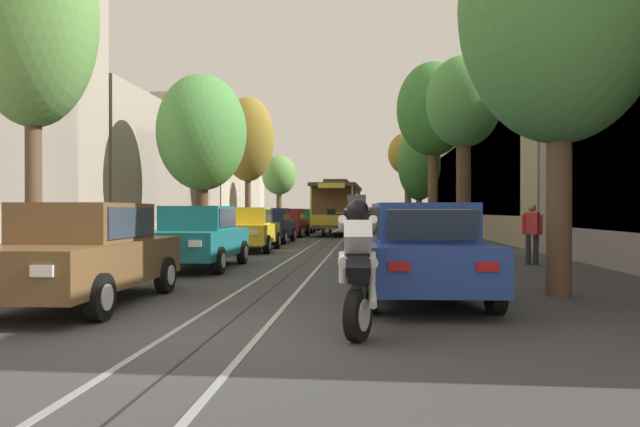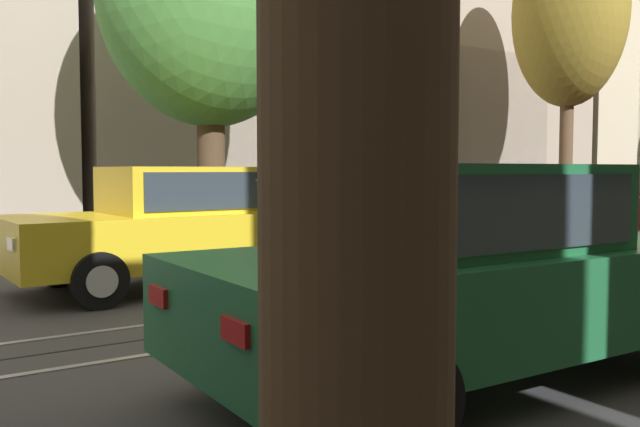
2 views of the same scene
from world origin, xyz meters
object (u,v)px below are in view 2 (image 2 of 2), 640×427
Objects in this scene: parked_car_yellow_mid_left at (182,226)px; parked_car_navy_fourth_left at (466,211)px; street_tree_kerb_left_mid at (569,13)px; parked_car_green_mid_right at (467,272)px.

parked_car_yellow_mid_left and parked_car_navy_fourth_left have the same top height.
parked_car_yellow_mid_left is 0.56× the size of street_tree_kerb_left_mid.
parked_car_yellow_mid_left is 1.00× the size of parked_car_green_mid_right.
parked_car_navy_fourth_left is 1.00× the size of parked_car_green_mid_right.
parked_car_yellow_mid_left is 5.00m from parked_car_green_mid_right.
parked_car_navy_fourth_left is at bearing -69.10° from street_tree_kerb_left_mid.
parked_car_navy_fourth_left is 7.38m from parked_car_green_mid_right.
street_tree_kerb_left_mid is at bearing 123.60° from parked_car_green_mid_right.
parked_car_yellow_mid_left is at bearing -178.30° from parked_car_green_mid_right.
parked_car_navy_fourth_left is 7.68m from street_tree_kerb_left_mid.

